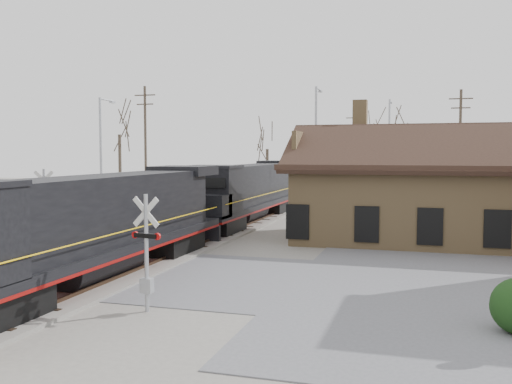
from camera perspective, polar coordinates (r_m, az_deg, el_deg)
ground at (r=24.07m, az=-13.13°, el=-7.76°), size 140.00×140.00×0.00m
road at (r=24.06m, az=-13.13°, el=-7.72°), size 60.00×9.00×0.03m
track_main at (r=37.64m, az=-1.73°, el=-3.32°), size 3.40×90.00×0.24m
track_siding at (r=39.27m, az=-7.98°, el=-3.05°), size 3.40×90.00×0.24m
depot at (r=32.53m, az=16.98°, el=-0.50°), size 15.20×9.31×7.90m
locomotive_lead at (r=21.71m, az=-16.33°, el=-3.25°), size 2.80×18.73×4.15m
locomotive_trailing at (r=38.97m, az=-0.98°, el=0.06°), size 2.80×18.73×3.93m
crossbuck_near at (r=17.70m, az=-10.90°, el=-6.30°), size 1.03×0.27×3.60m
crossbuck_far at (r=32.07m, az=-20.39°, el=-1.59°), size 1.09×0.48×3.99m
streetlight_a at (r=42.24m, az=-15.16°, el=3.92°), size 0.25×2.04×8.73m
streetlight_b at (r=42.22m, az=6.03°, el=4.66°), size 0.25×2.04×9.64m
streetlight_c at (r=53.20m, az=13.16°, el=4.42°), size 0.25×2.04×9.61m
utility_pole_a at (r=51.98m, az=-10.99°, el=4.73°), size 2.00×0.24×10.72m
utility_pole_b at (r=68.78m, az=9.79°, el=4.13°), size 2.00×0.24×9.72m
utility_pole_c at (r=52.90m, az=19.71°, el=4.33°), size 2.00×0.24×10.30m
tree_a at (r=57.58m, az=-13.51°, el=6.68°), size 4.40×4.40×10.77m
tree_b at (r=60.14m, az=1.14°, el=5.12°), size 3.47×3.47×8.50m
tree_c at (r=70.44m, az=11.79°, el=6.03°), size 4.28×4.28×10.48m
tree_d at (r=59.91m, az=14.34°, el=5.60°), size 3.82×3.82×9.36m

